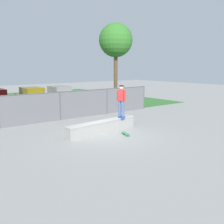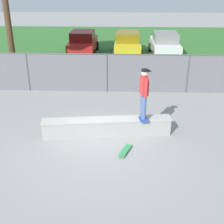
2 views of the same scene
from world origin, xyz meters
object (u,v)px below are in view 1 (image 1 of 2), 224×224
object	(u,v)px
skateboard	(125,133)
tree_near_right	(116,41)
car_white	(59,95)
car_yellow	(32,96)
concrete_ledge	(103,127)
skateboarder	(121,100)

from	to	relation	value
skateboard	tree_near_right	world-z (taller)	tree_near_right
car_white	car_yellow	bearing A→B (deg)	176.50
tree_near_right	concrete_ledge	bearing A→B (deg)	-133.39
skateboard	car_white	world-z (taller)	car_white
skateboarder	tree_near_right	xyz separation A→B (m)	(5.02, 6.71, 3.94)
concrete_ledge	skateboarder	size ratio (longest dim) A/B	2.50
skateboard	concrete_ledge	bearing A→B (deg)	120.12
skateboarder	car_white	world-z (taller)	skateboarder
concrete_ledge	car_white	xyz separation A→B (m)	(3.48, 11.82, 0.51)
skateboard	tree_near_right	xyz separation A→B (m)	(5.61, 7.77, 5.56)
concrete_ledge	car_yellow	xyz separation A→B (m)	(0.83, 11.98, 0.51)
car_white	tree_near_right	bearing A→B (deg)	-61.71
car_yellow	tree_near_right	bearing A→B (deg)	-44.49
skateboard	tree_near_right	size ratio (longest dim) A/B	0.11
car_white	skateboarder	bearing A→B (deg)	-100.60
skateboarder	skateboard	bearing A→B (deg)	-119.44
concrete_ledge	skateboarder	distance (m)	1.85
skateboarder	car_yellow	world-z (taller)	skateboarder
concrete_ledge	car_white	distance (m)	12.33
concrete_ledge	skateboard	size ratio (longest dim) A/B	5.63
tree_near_right	car_yellow	size ratio (longest dim) A/B	1.69
skateboard	car_yellow	distance (m)	13.14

